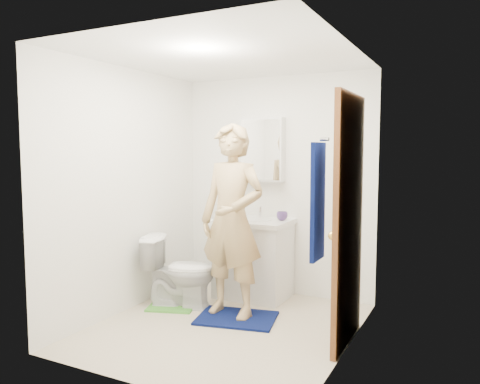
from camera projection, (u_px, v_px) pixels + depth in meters
name	position (u px, v px, depth m)	size (l,w,h in m)	color
floor	(225.00, 328.00, 4.24)	(2.20, 2.40, 0.02)	beige
ceiling	(224.00, 55.00, 4.02)	(2.20, 2.40, 0.02)	white
wall_back	(277.00, 186.00, 5.21)	(2.20, 0.02, 2.40)	white
wall_front	(136.00, 211.00, 3.06)	(2.20, 0.02, 2.40)	white
wall_left	(127.00, 190.00, 4.63)	(0.02, 2.40, 2.40)	white
wall_right	(350.00, 201.00, 3.63)	(0.02, 2.40, 2.40)	white
vanity_cabinet	(253.00, 260.00, 5.08)	(0.75, 0.55, 0.80)	white
countertop	(253.00, 222.00, 5.05)	(0.79, 0.59, 0.05)	white
sink_basin	(253.00, 220.00, 5.04)	(0.40, 0.40, 0.03)	white
faucet	(260.00, 212.00, 5.20)	(0.03, 0.03, 0.12)	silver
medicine_cabinet	(262.00, 150.00, 5.18)	(0.50, 0.12, 0.70)	white
mirror_panel	(260.00, 150.00, 5.12)	(0.46, 0.01, 0.66)	white
door	(348.00, 221.00, 3.80)	(0.05, 0.80, 2.05)	brown
door_knob	(333.00, 236.00, 3.54)	(0.07, 0.07, 0.07)	gold
towel	(318.00, 202.00, 3.16)	(0.03, 0.24, 0.80)	#08134D
towel_hook	(325.00, 139.00, 3.10)	(0.02, 0.02, 0.06)	silver
toilet	(180.00, 271.00, 4.76)	(0.41, 0.72, 0.73)	white
bath_mat	(237.00, 318.00, 4.43)	(0.73, 0.52, 0.02)	#08134D
green_rug	(172.00, 306.00, 4.77)	(0.46, 0.39, 0.02)	#52AC39
soap_dispenser	(226.00, 210.00, 5.11)	(0.09, 0.09, 0.19)	#C07859
toothbrush_cup	(282.00, 216.00, 4.97)	(0.12, 0.12, 0.09)	#51387B
man	(232.00, 220.00, 4.42)	(0.67, 0.44, 1.82)	tan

